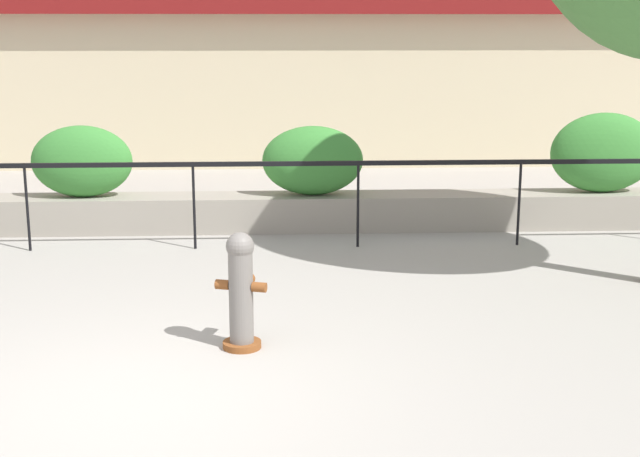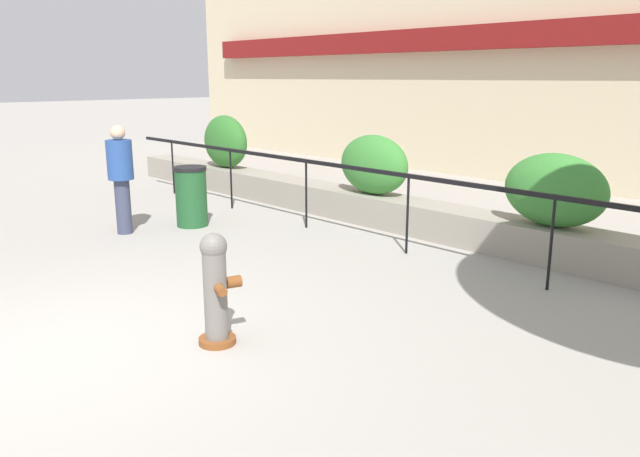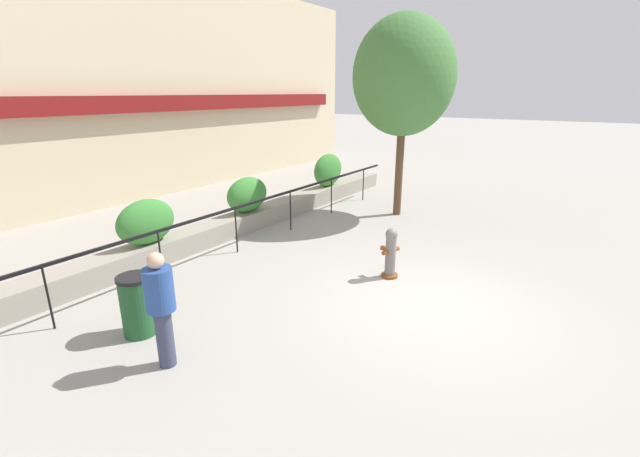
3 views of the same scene
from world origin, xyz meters
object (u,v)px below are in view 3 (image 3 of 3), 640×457
object	(u,v)px
fire_hydrant	(390,252)
trash_bin	(137,305)
pedestrian	(161,303)
hedge_bush_2	(247,195)
hedge_bush_3	(328,170)
street_tree	(404,77)
hedge_bush_1	(146,222)

from	to	relation	value
fire_hydrant	trash_bin	bearing A→B (deg)	150.91
trash_bin	pedestrian	bearing A→B (deg)	-105.43
hedge_bush_2	hedge_bush_3	world-z (taller)	hedge_bush_3
fire_hydrant	street_tree	distance (m)	6.16
hedge_bush_1	pedestrian	world-z (taller)	pedestrian
street_tree	pedestrian	world-z (taller)	street_tree
hedge_bush_2	street_tree	xyz separation A→B (m)	(3.76, -2.92, 3.19)
street_tree	pedestrian	size ratio (longest dim) A/B	3.42
hedge_bush_2	fire_hydrant	bearing A→B (deg)	-99.92
pedestrian	trash_bin	distance (m)	1.21
hedge_bush_2	fire_hydrant	size ratio (longest dim) A/B	1.33
hedge_bush_1	trash_bin	xyz separation A→B (m)	(-1.91, -2.42, -0.50)
trash_bin	hedge_bush_3	bearing A→B (deg)	14.52
street_tree	hedge_bush_1	bearing A→B (deg)	157.38
hedge_bush_2	pedestrian	bearing A→B (deg)	-147.34
hedge_bush_1	trash_bin	distance (m)	3.13
hedge_bush_1	street_tree	distance (m)	8.23
fire_hydrant	hedge_bush_1	bearing A→B (deg)	116.46
hedge_bush_2	fire_hydrant	world-z (taller)	hedge_bush_2
pedestrian	hedge_bush_1	bearing A→B (deg)	57.69
fire_hydrant	trash_bin	distance (m)	4.94
street_tree	trash_bin	world-z (taller)	street_tree
hedge_bush_3	street_tree	xyz separation A→B (m)	(-0.43, -2.92, 3.10)
pedestrian	street_tree	bearing A→B (deg)	3.59
fire_hydrant	street_tree	xyz separation A→B (m)	(4.61, 1.90, 3.63)
fire_hydrant	pedestrian	xyz separation A→B (m)	(-4.61, 1.32, 0.44)
hedge_bush_2	hedge_bush_3	distance (m)	4.20
hedge_bush_2	street_tree	distance (m)	5.73
hedge_bush_2	hedge_bush_1	bearing A→B (deg)	180.00
hedge_bush_3	street_tree	world-z (taller)	street_tree
hedge_bush_3	pedestrian	xyz separation A→B (m)	(-9.65, -3.50, -0.09)
hedge_bush_2	trash_bin	world-z (taller)	hedge_bush_2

